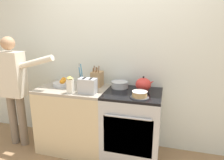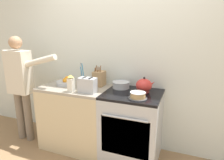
{
  "view_description": "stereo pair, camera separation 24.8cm",
  "coord_description": "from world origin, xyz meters",
  "px_view_note": "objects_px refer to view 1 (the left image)",
  "views": [
    {
      "loc": [
        0.61,
        -2.03,
        1.67
      ],
      "look_at": [
        -0.03,
        0.28,
        1.04
      ],
      "focal_mm": 32.0,
      "sensor_mm": 36.0,
      "label": 1
    },
    {
      "loc": [
        0.84,
        -1.95,
        1.67
      ],
      "look_at": [
        -0.03,
        0.28,
        1.04
      ],
      "focal_mm": 32.0,
      "sensor_mm": 36.0,
      "label": 2
    }
  ],
  "objects_px": {
    "knife_block": "(97,79)",
    "person_baker": "(14,83)",
    "utensil_crock": "(82,83)",
    "milk_carton": "(70,85)",
    "layer_cake": "(140,95)",
    "toaster": "(88,86)",
    "fruit_bowl": "(62,84)",
    "mixing_bowl": "(120,84)",
    "stove_range": "(132,125)",
    "tea_kettle": "(143,85)"
  },
  "relations": [
    {
      "from": "knife_block",
      "to": "person_baker",
      "type": "relative_size",
      "value": 0.19
    },
    {
      "from": "utensil_crock",
      "to": "milk_carton",
      "type": "relative_size",
      "value": 1.55
    },
    {
      "from": "knife_block",
      "to": "milk_carton",
      "type": "xyz_separation_m",
      "value": [
        -0.21,
        -0.38,
        0.0
      ]
    },
    {
      "from": "layer_cake",
      "to": "toaster",
      "type": "relative_size",
      "value": 0.93
    },
    {
      "from": "knife_block",
      "to": "milk_carton",
      "type": "bearing_deg",
      "value": -119.51
    },
    {
      "from": "utensil_crock",
      "to": "fruit_bowl",
      "type": "height_order",
      "value": "utensil_crock"
    },
    {
      "from": "mixing_bowl",
      "to": "layer_cake",
      "type": "bearing_deg",
      "value": -45.82
    },
    {
      "from": "mixing_bowl",
      "to": "toaster",
      "type": "xyz_separation_m",
      "value": [
        -0.33,
        -0.33,
        0.05
      ]
    },
    {
      "from": "stove_range",
      "to": "toaster",
      "type": "distance_m",
      "value": 0.78
    },
    {
      "from": "mixing_bowl",
      "to": "knife_block",
      "type": "distance_m",
      "value": 0.32
    },
    {
      "from": "mixing_bowl",
      "to": "toaster",
      "type": "distance_m",
      "value": 0.46
    },
    {
      "from": "tea_kettle",
      "to": "milk_carton",
      "type": "xyz_separation_m",
      "value": [
        -0.85,
        -0.32,
        0.02
      ]
    },
    {
      "from": "stove_range",
      "to": "layer_cake",
      "type": "height_order",
      "value": "layer_cake"
    },
    {
      "from": "layer_cake",
      "to": "person_baker",
      "type": "distance_m",
      "value": 1.74
    },
    {
      "from": "tea_kettle",
      "to": "milk_carton",
      "type": "bearing_deg",
      "value": -159.18
    },
    {
      "from": "tea_kettle",
      "to": "knife_block",
      "type": "bearing_deg",
      "value": 175.24
    },
    {
      "from": "layer_cake",
      "to": "knife_block",
      "type": "height_order",
      "value": "knife_block"
    },
    {
      "from": "layer_cake",
      "to": "milk_carton",
      "type": "relative_size",
      "value": 0.99
    },
    {
      "from": "stove_range",
      "to": "mixing_bowl",
      "type": "bearing_deg",
      "value": 142.69
    },
    {
      "from": "stove_range",
      "to": "mixing_bowl",
      "type": "height_order",
      "value": "mixing_bowl"
    },
    {
      "from": "mixing_bowl",
      "to": "milk_carton",
      "type": "distance_m",
      "value": 0.66
    },
    {
      "from": "utensil_crock",
      "to": "mixing_bowl",
      "type": "bearing_deg",
      "value": 22.12
    },
    {
      "from": "fruit_bowl",
      "to": "toaster",
      "type": "bearing_deg",
      "value": -22.48
    },
    {
      "from": "person_baker",
      "to": "stove_range",
      "type": "bearing_deg",
      "value": 6.78
    },
    {
      "from": "toaster",
      "to": "stove_range",
      "type": "bearing_deg",
      "value": 17.64
    },
    {
      "from": "milk_carton",
      "to": "person_baker",
      "type": "relative_size",
      "value": 0.14
    },
    {
      "from": "layer_cake",
      "to": "tea_kettle",
      "type": "xyz_separation_m",
      "value": [
        0.01,
        0.27,
        0.05
      ]
    },
    {
      "from": "knife_block",
      "to": "fruit_bowl",
      "type": "height_order",
      "value": "knife_block"
    },
    {
      "from": "layer_cake",
      "to": "tea_kettle",
      "type": "bearing_deg",
      "value": 87.88
    },
    {
      "from": "layer_cake",
      "to": "fruit_bowl",
      "type": "relative_size",
      "value": 0.92
    },
    {
      "from": "stove_range",
      "to": "tea_kettle",
      "type": "distance_m",
      "value": 0.55
    },
    {
      "from": "fruit_bowl",
      "to": "toaster",
      "type": "distance_m",
      "value": 0.5
    },
    {
      "from": "mixing_bowl",
      "to": "fruit_bowl",
      "type": "relative_size",
      "value": 1.0
    },
    {
      "from": "layer_cake",
      "to": "person_baker",
      "type": "relative_size",
      "value": 0.14
    },
    {
      "from": "mixing_bowl",
      "to": "knife_block",
      "type": "xyz_separation_m",
      "value": [
        -0.32,
        -0.0,
        0.06
      ]
    },
    {
      "from": "toaster",
      "to": "person_baker",
      "type": "distance_m",
      "value": 1.11
    },
    {
      "from": "knife_block",
      "to": "utensil_crock",
      "type": "xyz_separation_m",
      "value": [
        -0.15,
        -0.19,
        -0.03
      ]
    },
    {
      "from": "fruit_bowl",
      "to": "toaster",
      "type": "height_order",
      "value": "toaster"
    },
    {
      "from": "layer_cake",
      "to": "milk_carton",
      "type": "distance_m",
      "value": 0.85
    },
    {
      "from": "layer_cake",
      "to": "person_baker",
      "type": "bearing_deg",
      "value": 179.57
    },
    {
      "from": "stove_range",
      "to": "person_baker",
      "type": "height_order",
      "value": "person_baker"
    },
    {
      "from": "milk_carton",
      "to": "person_baker",
      "type": "distance_m",
      "value": 0.91
    },
    {
      "from": "tea_kettle",
      "to": "fruit_bowl",
      "type": "distance_m",
      "value": 1.11
    },
    {
      "from": "layer_cake",
      "to": "utensil_crock",
      "type": "xyz_separation_m",
      "value": [
        -0.78,
        0.13,
        0.04
      ]
    },
    {
      "from": "stove_range",
      "to": "milk_carton",
      "type": "distance_m",
      "value": 0.95
    },
    {
      "from": "stove_range",
      "to": "person_baker",
      "type": "relative_size",
      "value": 0.57
    },
    {
      "from": "layer_cake",
      "to": "fruit_bowl",
      "type": "height_order",
      "value": "fruit_bowl"
    },
    {
      "from": "fruit_bowl",
      "to": "milk_carton",
      "type": "xyz_separation_m",
      "value": [
        0.25,
        -0.24,
        0.07
      ]
    },
    {
      "from": "mixing_bowl",
      "to": "milk_carton",
      "type": "xyz_separation_m",
      "value": [
        -0.53,
        -0.38,
        0.06
      ]
    },
    {
      "from": "stove_range",
      "to": "toaster",
      "type": "bearing_deg",
      "value": -162.36
    }
  ]
}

